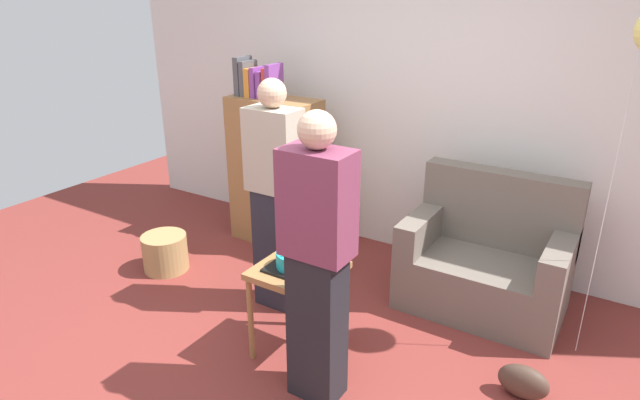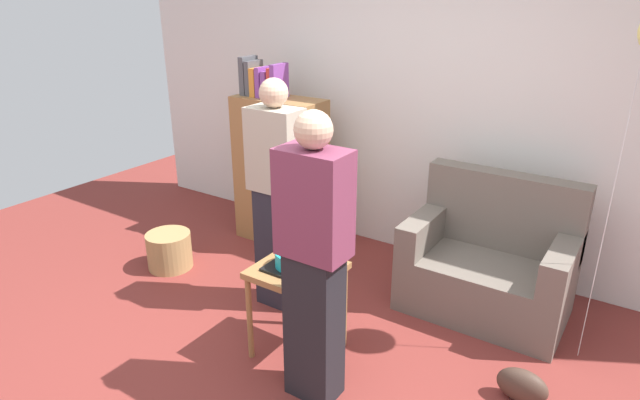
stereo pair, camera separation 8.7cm
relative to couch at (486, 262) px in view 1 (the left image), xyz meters
The scene contains 10 objects.
ground_plane 1.69m from the couch, 118.23° to the right, with size 8.00×8.00×0.00m, color maroon.
wall_back 1.41m from the couch, 142.66° to the left, with size 6.00×0.10×2.70m, color silver.
couch is the anchor object (origin of this frame).
bookshelf 1.94m from the couch, behind, with size 0.80×0.36×1.62m.
side_table 1.43m from the couch, 125.44° to the right, with size 0.48×0.48×0.60m.
birthday_cake 1.46m from the couch, 125.44° to the right, with size 0.32×0.32×0.17m.
person_blowing_candles 1.56m from the couch, 149.07° to the right, with size 0.36×0.22×1.63m.
person_holding_cake 1.58m from the couch, 110.56° to the right, with size 0.36×0.22×1.63m.
wicker_basket 2.50m from the couch, 160.23° to the right, with size 0.36×0.36×0.30m, color #A88451.
handbag 0.99m from the couch, 60.48° to the right, with size 0.28×0.14×0.20m, color #473328.
Camera 1 is at (1.56, -2.03, 2.15)m, focal length 30.13 mm.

